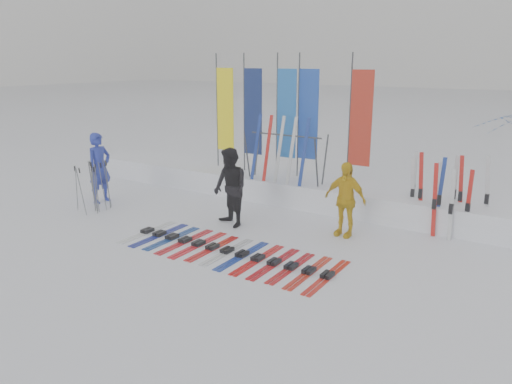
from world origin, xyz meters
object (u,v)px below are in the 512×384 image
Objects in this scene: person_black at (230,188)px; person_yellow at (345,199)px; person_blue at (100,168)px; ski_row at (227,251)px; ski_rack at (285,151)px.

person_yellow is (2.40, 0.78, -0.08)m from person_black.
ski_row is at bearing -100.30° from person_blue.
person_black is at bearing -157.10° from person_yellow.
person_blue reaches higher than ski_row.
ski_rack is (-2.27, 1.45, 0.59)m from person_yellow.
person_yellow is 0.36× the size of ski_row.
ski_row is 3.91m from ski_rack.
ski_row is at bearing -78.18° from ski_rack.
person_blue is at bearing -166.03° from person_yellow.
person_blue is at bearing -152.31° from person_black.
ski_row is (4.87, -1.12, -0.88)m from person_blue.
person_yellow is 2.73m from ski_row.
ski_rack is (4.12, 2.47, 0.47)m from person_blue.
ski_row is (0.88, -1.36, -0.85)m from person_black.
person_yellow is at bearing 54.70° from ski_row.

